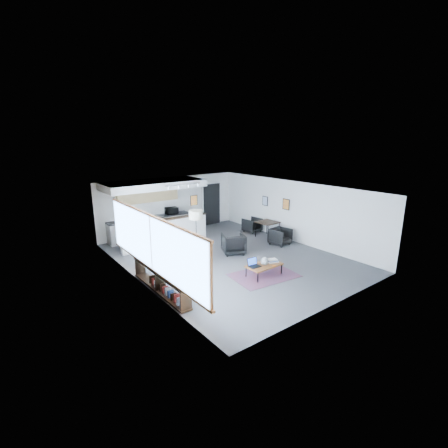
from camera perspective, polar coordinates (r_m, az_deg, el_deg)
room at (r=11.83m, az=0.88°, el=-0.02°), size 7.02×9.02×2.62m
window at (r=9.32m, az=-12.64°, el=-3.56°), size 0.10×5.95×1.66m
console at (r=9.67m, az=-10.99°, el=-9.97°), size 0.35×3.00×0.80m
kitchenette at (r=14.30m, az=-12.17°, el=2.59°), size 4.20×1.96×2.60m
doorway at (r=16.68m, az=-2.25°, el=3.59°), size 1.10×0.12×2.15m
track_light at (r=13.06m, az=-7.17°, el=6.78°), size 1.60×0.07×0.15m
wall_art_lower at (r=14.38m, az=10.86°, el=3.42°), size 0.03×0.38×0.48m
wall_art_upper at (r=15.27m, az=7.24°, el=4.04°), size 0.03×0.34×0.44m
kilim_rug at (r=10.79m, az=7.02°, el=-8.94°), size 2.22×1.63×0.01m
coffee_table at (r=10.66m, az=7.08°, el=-7.23°), size 1.18×0.66×0.38m
laptop at (r=10.46m, az=5.19°, el=-6.99°), size 0.38×0.32×0.26m
ceramic_pot at (r=10.56m, az=7.16°, el=-6.52°), size 0.26×0.26×0.26m
book_stack at (r=10.88m, az=8.53°, el=-6.37°), size 0.40×0.36×0.10m
coaster at (r=10.58m, az=8.76°, el=-7.27°), size 0.13×0.13×0.01m
armchair_left at (r=11.69m, az=-5.58°, el=-5.11°), size 0.83×0.80×0.72m
armchair_right at (r=12.55m, az=1.66°, el=-3.30°), size 1.08×1.05×0.86m
floor_lamp at (r=12.08m, az=-4.97°, el=1.35°), size 0.56×0.56×1.76m
dining_table at (r=14.67m, az=7.66°, el=0.15°), size 0.88×0.88×0.71m
dining_chair_near at (r=13.77m, az=9.87°, el=-2.29°), size 0.71×0.68×0.66m
dining_chair_far at (r=15.47m, az=4.94°, el=-0.25°), size 0.67×0.64×0.63m
microwave at (r=15.20m, az=-9.22°, el=2.45°), size 0.57×0.34×0.37m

